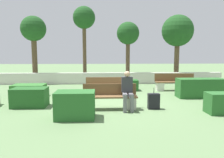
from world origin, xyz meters
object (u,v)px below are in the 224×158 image
person_seated_man (127,89)px  bench_front (110,99)px  tree_rightmost (178,32)px  suitcase (154,101)px  bench_left_side (108,89)px  tree_leftmost (33,31)px  bench_right_side (175,84)px  tree_center_right (128,35)px  tree_center_left (84,20)px

person_seated_man → bench_front: bearing=166.7°
person_seated_man → tree_rightmost: bearing=59.9°
bench_front → suitcase: bearing=-2.3°
suitcase → tree_rightmost: 8.51m
bench_left_side → tree_rightmost: tree_rightmost is taller
tree_leftmost → tree_rightmost: size_ratio=0.97×
bench_right_side → person_seated_man: 4.85m
bench_left_side → tree_leftmost: bearing=122.4°
bench_left_side → bench_right_side: size_ratio=0.96×
tree_leftmost → tree_center_right: (6.21, 0.05, -0.22)m
bench_front → suitcase: bench_front is taller
tree_leftmost → bench_right_side: bearing=-23.0°
bench_right_side → suitcase: 4.25m
bench_right_side → tree_rightmost: 4.78m
tree_center_right → tree_rightmost: tree_rightmost is taller
suitcase → tree_center_left: size_ratio=0.15×
tree_rightmost → bench_front: bearing=-124.0°
tree_center_left → person_seated_man: bearing=-75.2°
bench_right_side → person_seated_man: size_ratio=1.58×
tree_center_left → bench_front: bearing=-79.3°
suitcase → tree_center_left: bearing=111.2°
bench_right_side → tree_leftmost: tree_leftmost is taller
bench_right_side → tree_rightmost: bearing=69.5°
tree_rightmost → tree_leftmost: bearing=179.8°
person_seated_man → tree_center_right: size_ratio=0.33×
person_seated_man → tree_leftmost: (-5.33, 7.33, 2.64)m
bench_left_side → tree_leftmost: tree_leftmost is taller
tree_center_left → tree_rightmost: bearing=-4.9°
suitcase → person_seated_man: bearing=-175.1°
tree_center_right → suitcase: bearing=-89.5°
bench_front → tree_leftmost: 9.12m
tree_rightmost → person_seated_man: bearing=-120.1°
bench_left_side → tree_leftmost: (-4.73, 5.10, 3.04)m
tree_center_right → tree_center_left: bearing=171.1°
bench_left_side → person_seated_man: size_ratio=1.51×
person_seated_man → tree_center_right: (0.89, 7.37, 2.42)m
person_seated_man → tree_rightmost: (4.22, 7.29, 2.63)m
tree_center_right → tree_rightmost: 3.35m
bench_right_side → tree_rightmost: (1.24, 3.49, 3.03)m
bench_right_side → person_seated_man: person_seated_man is taller
bench_left_side → suitcase: 2.65m
bench_front → tree_rightmost: tree_rightmost is taller
tree_center_left → tree_center_right: 3.15m
tree_rightmost → bench_left_side: bearing=-133.6°
person_seated_man → tree_leftmost: bearing=126.0°
bench_front → bench_right_side: (3.59, 3.67, 0.01)m
bench_front → person_seated_man: (0.60, -0.14, 0.40)m
person_seated_man → tree_leftmost: 9.44m
tree_leftmost → tree_rightmost: (9.55, -0.03, -0.01)m
bench_left_side → tree_center_left: size_ratio=0.40×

